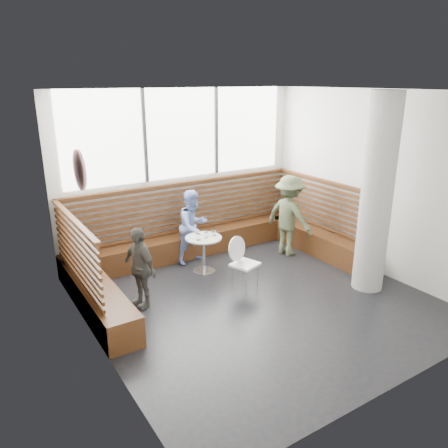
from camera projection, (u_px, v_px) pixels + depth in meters
room at (260, 203)px, 6.44m from camera, size 5.00×5.00×3.20m
booth at (202, 243)px, 8.24m from camera, size 5.00×2.50×1.44m
concrete_column at (377, 195)px, 6.90m from camera, size 0.50×0.50×3.20m
wall_art at (79, 170)px, 5.29m from camera, size 0.03×0.50×0.50m
cafe_table at (204, 247)px, 7.83m from camera, size 0.65×0.65×0.67m
cafe_chair at (243, 258)px, 7.24m from camera, size 0.42×0.41×0.88m
adult_man at (289, 216)px, 8.55m from camera, size 0.78×1.13×1.60m
child_back at (193, 227)px, 8.23m from camera, size 0.81×0.71×1.41m
child_left at (140, 268)px, 6.60m from camera, size 0.46×0.79×1.27m
plate_near at (195, 237)px, 7.77m from camera, size 0.18×0.18×0.01m
plate_far at (202, 234)px, 7.92m from camera, size 0.18×0.18×0.01m
glass_left at (198, 237)px, 7.62m from camera, size 0.07×0.07×0.11m
glass_mid at (206, 235)px, 7.73m from camera, size 0.07×0.07×0.10m
glass_right at (214, 232)px, 7.85m from camera, size 0.07×0.07×0.12m
menu_card at (210, 240)px, 7.64m from camera, size 0.22×0.19×0.00m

